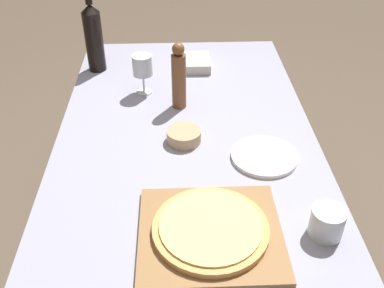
{
  "coord_description": "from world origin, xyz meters",
  "views": [
    {
      "loc": [
        -0.03,
        -1.17,
        1.61
      ],
      "look_at": [
        0.01,
        -0.05,
        0.78
      ],
      "focal_mm": 42.0,
      "sensor_mm": 36.0,
      "label": 1
    }
  ],
  "objects_px": {
    "wine_bottle": "(94,36)",
    "wine_glass": "(142,66)",
    "pizza": "(211,228)",
    "pepper_mill": "(179,77)",
    "small_bowl": "(184,136)"
  },
  "relations": [
    {
      "from": "wine_bottle",
      "to": "wine_glass",
      "type": "xyz_separation_m",
      "value": [
        0.21,
        -0.21,
        -0.04
      ]
    },
    {
      "from": "pizza",
      "to": "small_bowl",
      "type": "xyz_separation_m",
      "value": [
        -0.06,
        0.43,
        -0.01
      ]
    },
    {
      "from": "small_bowl",
      "to": "pepper_mill",
      "type": "bearing_deg",
      "value": 92.84
    },
    {
      "from": "small_bowl",
      "to": "wine_bottle",
      "type": "bearing_deg",
      "value": 123.14
    },
    {
      "from": "wine_glass",
      "to": "small_bowl",
      "type": "height_order",
      "value": "wine_glass"
    },
    {
      "from": "wine_bottle",
      "to": "small_bowl",
      "type": "bearing_deg",
      "value": -56.86
    },
    {
      "from": "pizza",
      "to": "wine_glass",
      "type": "xyz_separation_m",
      "value": [
        -0.21,
        0.76,
        0.08
      ]
    },
    {
      "from": "pizza",
      "to": "wine_bottle",
      "type": "height_order",
      "value": "wine_bottle"
    },
    {
      "from": "pizza",
      "to": "pepper_mill",
      "type": "bearing_deg",
      "value": 95.98
    },
    {
      "from": "small_bowl",
      "to": "wine_glass",
      "type": "bearing_deg",
      "value": 113.83
    },
    {
      "from": "wine_bottle",
      "to": "pepper_mill",
      "type": "xyz_separation_m",
      "value": [
        0.35,
        -0.32,
        -0.03
      ]
    },
    {
      "from": "pizza",
      "to": "pepper_mill",
      "type": "height_order",
      "value": "pepper_mill"
    },
    {
      "from": "wine_bottle",
      "to": "wine_glass",
      "type": "height_order",
      "value": "wine_bottle"
    },
    {
      "from": "pepper_mill",
      "to": "small_bowl",
      "type": "height_order",
      "value": "pepper_mill"
    },
    {
      "from": "pizza",
      "to": "wine_bottle",
      "type": "bearing_deg",
      "value": 113.05
    }
  ]
}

